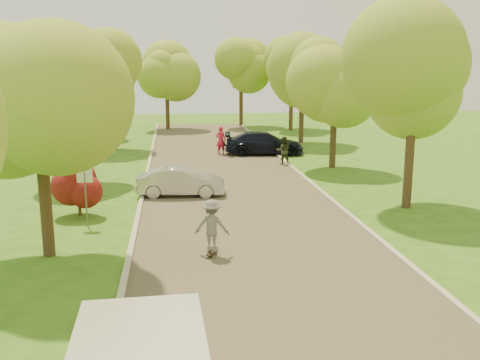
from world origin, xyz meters
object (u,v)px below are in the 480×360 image
dark_sedan (264,143)px  street_sign (85,184)px  person_olive (283,151)px  silver_sedan (181,182)px  person_striped (221,140)px  longboard (212,251)px  skateboarder (212,226)px

dark_sedan → street_sign: bearing=155.3°
street_sign → person_olive: street_sign is taller
silver_sedan → dark_sedan: 12.10m
silver_sedan → person_striped: 11.44m
silver_sedan → person_striped: person_striped is taller
longboard → person_striped: size_ratio=0.47×
dark_sedan → longboard: dark_sedan is taller
silver_sedan → longboard: bearing=-169.5°
silver_sedan → person_olive: 9.31m
person_striped → dark_sedan: bearing=-163.6°
street_sign → person_striped: size_ratio=1.18×
dark_sedan → longboard: 19.12m
street_sign → dark_sedan: bearing=58.7°
silver_sedan → skateboarder: (0.79, -7.78, 0.28)m
silver_sedan → street_sign: bearing=145.3°
street_sign → person_striped: street_sign is taller
skateboarder → person_striped: (2.03, 18.86, -0.00)m
dark_sedan → skateboarder: (-4.83, -18.49, 0.18)m
longboard → skateboarder: skateboarder is taller
dark_sedan → person_olive: (0.50, -3.71, 0.08)m
silver_sedan → person_olive: person_olive is taller
longboard → skateboarder: 0.83m
street_sign → person_olive: (9.60, 11.24, -0.74)m
street_sign → silver_sedan: street_sign is taller
longboard → skateboarder: (0.00, 0.00, 0.83)m
person_olive → street_sign: bearing=53.2°
street_sign → person_striped: bearing=67.7°
street_sign → skateboarder: 5.58m
street_sign → skateboarder: size_ratio=1.33×
street_sign → longboard: bearing=-39.7°
person_striped → longboard: bearing=107.8°
silver_sedan → longboard: silver_sedan is taller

